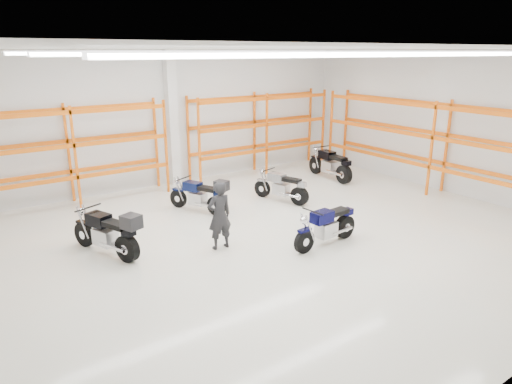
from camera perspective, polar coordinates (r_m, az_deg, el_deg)
ground at (r=11.46m, az=2.53°, el=-5.63°), size 14.00×14.00×0.00m
room_shell at (r=10.65m, az=2.68°, el=10.92°), size 14.02×12.02×4.51m
motorcycle_main at (r=11.01m, az=9.02°, el=-4.25°), size 1.98×0.66×0.97m
motorcycle_back_a at (r=10.76m, az=-17.82°, el=-4.95°), size 1.09×2.12×1.13m
motorcycle_back_b at (r=13.10m, az=-6.79°, el=-0.46°), size 1.08×1.90×1.03m
motorcycle_back_c at (r=13.98m, az=3.39°, el=0.55°), size 0.84×1.88×0.95m
motorcycle_back_d at (r=16.64m, az=9.39°, el=3.32°), size 0.74×2.24×1.10m
standing_man at (r=10.57m, az=-4.59°, el=-2.94°), size 0.61×0.42×1.63m
structural_column at (r=15.74m, az=-10.44°, el=8.91°), size 0.32×0.32×4.50m
pallet_racking_back_left at (r=14.44m, az=-22.14°, el=5.32°), size 5.67×0.87×3.00m
pallet_racking_back_right at (r=17.20m, az=0.57°, el=8.31°), size 5.67×0.87×3.00m
pallet_racking_side at (r=15.62m, az=22.03°, el=6.26°), size 0.87×9.07×3.00m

